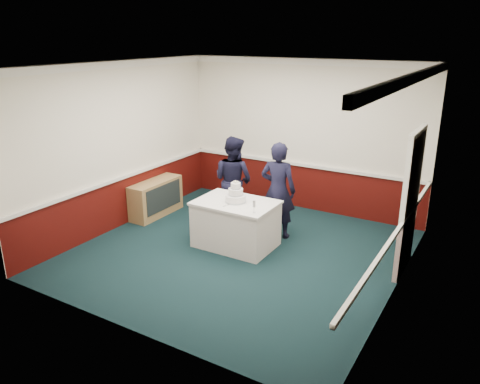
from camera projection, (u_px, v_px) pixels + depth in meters
The scene contains 9 objects.
ground at pixel (238, 252), 7.73m from camera, with size 5.00×5.00×0.00m, color black.
room_shell at pixel (262, 129), 7.56m from camera, with size 5.00×5.00×3.00m.
sideboard at pixel (156, 198), 9.24m from camera, with size 0.41×1.20×0.70m.
cake_table at pixel (236, 224), 7.86m from camera, with size 1.32×0.92×0.79m.
wedding_cake at pixel (236, 196), 7.70m from camera, with size 0.35×0.35×0.36m.
cake_knife at pixel (228, 205), 7.59m from camera, with size 0.01×0.22×0.01m, color silver.
champagne_flute at pixel (254, 204), 7.22m from camera, with size 0.05×0.05×0.21m.
person_man at pixel (233, 180), 8.75m from camera, with size 0.81×0.63×1.66m, color black.
person_woman at pixel (278, 190), 8.10m from camera, with size 0.62×0.41×1.71m, color black.
Camera 1 is at (3.58, -6.01, 3.43)m, focal length 35.00 mm.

